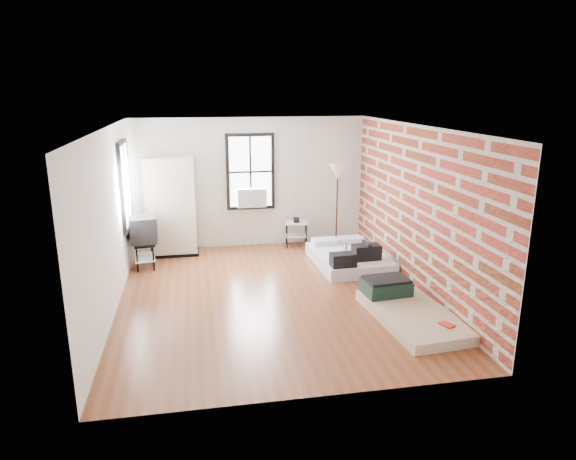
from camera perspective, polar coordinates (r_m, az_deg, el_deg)
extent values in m
plane|color=brown|center=(8.72, -1.81, -7.32)|extent=(6.00, 6.00, 0.00)
cube|color=silver|center=(11.19, -4.19, 5.24)|extent=(5.00, 0.01, 2.80)
cube|color=silver|center=(5.46, 2.84, -5.73)|extent=(5.00, 0.01, 2.80)
cube|color=silver|center=(8.30, -19.22, 0.82)|extent=(0.01, 6.00, 2.80)
cube|color=maroon|center=(8.99, 14.09, 2.29)|extent=(0.02, 6.00, 2.80)
cube|color=white|center=(8.06, -1.98, 11.36)|extent=(5.00, 6.00, 0.01)
cube|color=white|center=(11.10, -4.19, 6.47)|extent=(0.90, 0.02, 1.50)
cube|color=black|center=(11.08, -6.71, 6.38)|extent=(0.07, 0.08, 1.64)
cube|color=black|center=(11.19, -1.72, 6.56)|extent=(0.07, 0.08, 1.64)
cube|color=black|center=(11.03, -4.28, 10.51)|extent=(0.90, 0.08, 0.07)
cube|color=black|center=(11.27, -4.12, 2.54)|extent=(0.90, 0.08, 0.07)
cube|color=black|center=(11.09, -4.19, 6.46)|extent=(0.04, 0.02, 1.50)
cube|color=black|center=(11.09, -4.19, 6.46)|extent=(0.90, 0.02, 0.04)
cube|color=silver|center=(11.08, -4.07, 3.66)|extent=(0.62, 0.30, 0.40)
cube|color=white|center=(9.99, -17.59, 4.78)|extent=(0.02, 0.90, 1.50)
cube|color=black|center=(9.52, -18.05, 4.25)|extent=(0.08, 0.07, 1.64)
cube|color=black|center=(10.46, -17.40, 5.25)|extent=(0.08, 0.07, 1.64)
cube|color=black|center=(9.88, -18.08, 9.24)|extent=(0.08, 0.90, 0.07)
cube|color=black|center=(10.15, -17.35, 0.42)|extent=(0.08, 0.90, 0.07)
cube|color=black|center=(9.99, -17.54, 4.78)|extent=(0.02, 0.04, 1.50)
cube|color=black|center=(9.99, -17.54, 4.78)|extent=(0.02, 0.90, 0.04)
cube|color=silver|center=(10.25, 6.79, -3.19)|extent=(1.40, 1.85, 0.24)
cube|color=silver|center=(10.75, 4.14, -1.27)|extent=(0.53, 0.35, 0.11)
cube|color=silver|center=(10.92, 6.97, -1.07)|extent=(0.53, 0.35, 0.11)
cube|color=black|center=(9.86, 8.70, -2.44)|extent=(0.53, 0.33, 0.28)
cylinder|color=black|center=(9.81, 8.74, -1.54)|extent=(0.09, 0.33, 0.08)
cube|color=black|center=(9.42, 6.13, -3.31)|extent=(0.46, 0.30, 0.24)
cylinder|color=#AAC7DB|center=(10.11, 6.42, -2.13)|extent=(0.07, 0.07, 0.21)
cylinder|color=#184EAD|center=(10.08, 6.44, -1.49)|extent=(0.03, 0.03, 0.03)
cube|color=#C6B58F|center=(8.04, 13.74, -9.23)|extent=(1.21, 2.06, 0.16)
cube|color=black|center=(8.51, 10.84, -6.24)|extent=(0.77, 0.58, 0.23)
cube|color=black|center=(8.46, 10.88, -5.39)|extent=(0.72, 0.54, 0.04)
cube|color=red|center=(7.66, 17.24, -10.02)|extent=(0.21, 0.24, 0.03)
cube|color=black|center=(11.13, -12.57, -2.43)|extent=(1.04, 0.60, 0.06)
cube|color=beige|center=(10.87, -12.89, 2.72)|extent=(1.00, 0.56, 1.99)
cylinder|color=black|center=(11.15, -0.11, -0.74)|extent=(0.02, 0.02, 0.54)
cylinder|color=black|center=(11.18, 2.09, -0.70)|extent=(0.02, 0.02, 0.54)
cylinder|color=black|center=(11.47, -0.21, -0.28)|extent=(0.02, 0.02, 0.54)
cylinder|color=black|center=(11.50, 1.93, -0.24)|extent=(0.02, 0.02, 0.54)
cube|color=silver|center=(11.25, 0.93, 0.83)|extent=(0.53, 0.44, 0.02)
cube|color=silver|center=(11.33, 0.93, -0.60)|extent=(0.51, 0.42, 0.02)
cube|color=black|center=(11.24, 0.93, 1.12)|extent=(0.14, 0.19, 0.10)
cylinder|color=black|center=(11.53, 5.34, -1.57)|extent=(0.26, 0.26, 0.03)
cylinder|color=black|center=(11.33, 5.44, 2.29)|extent=(0.03, 0.03, 1.57)
cone|color=tan|center=(11.17, 5.55, 6.46)|extent=(0.39, 0.39, 0.35)
cylinder|color=black|center=(10.11, -16.41, -3.21)|extent=(0.03, 0.03, 0.50)
cylinder|color=black|center=(10.12, -14.72, -3.07)|extent=(0.03, 0.03, 0.50)
cylinder|color=black|center=(10.68, -16.52, -2.23)|extent=(0.03, 0.03, 0.50)
cylinder|color=black|center=(10.69, -14.93, -2.09)|extent=(0.03, 0.03, 0.50)
cube|color=black|center=(10.33, -15.75, -1.32)|extent=(0.49, 0.76, 0.03)
cube|color=silver|center=(10.42, -15.63, -2.90)|extent=(0.47, 0.74, 0.02)
cube|color=black|center=(10.26, -15.85, 0.09)|extent=(0.57, 0.64, 0.50)
cube|color=black|center=(10.27, -14.47, 0.20)|extent=(0.08, 0.48, 0.40)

